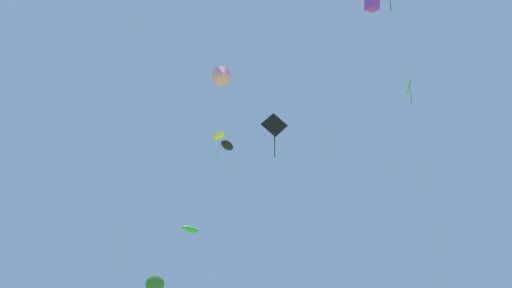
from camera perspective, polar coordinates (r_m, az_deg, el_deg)
name	(u,v)px	position (r m, az deg, el deg)	size (l,w,h in m)	color
kite_black_parafoil	(227,146)	(52.08, -3.62, -0.19)	(1.86, 3.20, 18.76)	black
kite_black_diamond	(274,127)	(51.24, 2.29, 2.16)	(3.28, 2.25, 21.79)	black
kite_purple_box	(372,0)	(47.65, 14.32, 17.03)	(1.70, 2.51, 30.32)	purple
kite_green_diamond	(410,88)	(70.05, 18.68, 6.69)	(1.44, 3.14, 32.40)	green
kite_yellow_parafoil	(219,136)	(61.49, -4.67, 0.97)	(2.52, 2.43, 22.85)	yellow
kite_pink_delta	(223,75)	(67.11, -4.16, 8.56)	(4.53, 4.29, 34.29)	pink
kite_green_parafoil	(190,229)	(59.66, -8.19, -10.50)	(2.52, 3.97, 10.66)	green
tree_distant_left	(155,284)	(87.89, -12.52, -16.76)	(3.38, 3.38, 5.87)	brown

